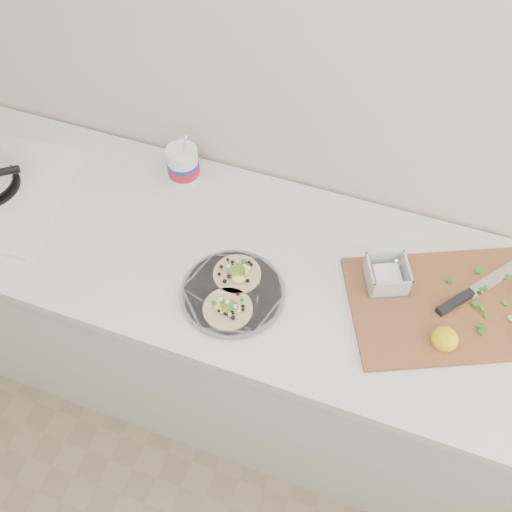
% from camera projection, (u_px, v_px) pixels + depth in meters
% --- Properties ---
extents(counter, '(2.44, 0.66, 0.90)m').
position_uv_depth(counter, '(221.00, 323.00, 1.98)').
color(counter, silver).
rests_on(counter, ground).
extents(taco_plate, '(0.28, 0.28, 0.04)m').
position_uv_depth(taco_plate, '(233.00, 291.00, 1.51)').
color(taco_plate, slate).
rests_on(taco_plate, counter).
extents(tub, '(0.10, 0.10, 0.22)m').
position_uv_depth(tub, '(183.00, 163.00, 1.72)').
color(tub, white).
rests_on(tub, counter).
extents(cutboard, '(0.59, 0.51, 0.08)m').
position_uv_depth(cutboard, '(440.00, 300.00, 1.49)').
color(cutboard, brown).
rests_on(cutboard, counter).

